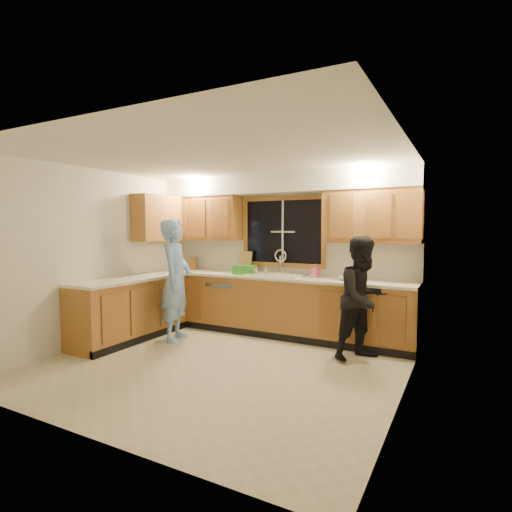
{
  "coord_description": "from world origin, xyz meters",
  "views": [
    {
      "loc": [
        2.63,
        -3.97,
        1.66
      ],
      "look_at": [
        0.17,
        0.65,
        1.29
      ],
      "focal_mm": 28.0,
      "sensor_mm": 36.0,
      "label": 1
    }
  ],
  "objects": [
    {
      "name": "countertop_back",
      "position": [
        0.0,
        1.58,
        0.9
      ],
      "size": [
        4.2,
        0.63,
        0.04
      ],
      "primitive_type": "cube",
      "color": "#EDE3C7",
      "rests_on": "base_cabinets_back"
    },
    {
      "name": "man",
      "position": [
        -1.16,
        0.63,
        0.9
      ],
      "size": [
        0.64,
        0.77,
        1.8
      ],
      "primitive_type": "imported",
      "rotation": [
        0.0,
        0.0,
        1.95
      ],
      "color": "#79A6E5",
      "rests_on": "floor"
    },
    {
      "name": "can_left",
      "position": [
        -0.26,
        1.44,
        0.99
      ],
      "size": [
        0.09,
        0.09,
        0.13
      ],
      "primitive_type": "cylinder",
      "rotation": [
        0.0,
        0.0,
        0.33
      ],
      "color": "beige",
      "rests_on": "countertop_back"
    },
    {
      "name": "base_cabinets_left",
      "position": [
        -1.8,
        0.35,
        0.44
      ],
      "size": [
        0.6,
        1.9,
        0.88
      ],
      "primitive_type": "cube",
      "color": "#AA6E31",
      "rests_on": "ground"
    },
    {
      "name": "knife_block",
      "position": [
        -1.68,
        1.74,
        1.03
      ],
      "size": [
        0.15,
        0.15,
        0.22
      ],
      "primitive_type": "cube",
      "rotation": [
        0.0,
        0.0,
        0.54
      ],
      "color": "#99602A",
      "rests_on": "countertop_back"
    },
    {
      "name": "cutting_board",
      "position": [
        -0.66,
        1.82,
        1.1
      ],
      "size": [
        0.28,
        0.14,
        0.35
      ],
      "primitive_type": "cube",
      "rotation": [
        -0.21,
        0.0,
        -0.21
      ],
      "color": "tan",
      "rests_on": "countertop_back"
    },
    {
      "name": "stove",
      "position": [
        -1.8,
        -0.22,
        0.45
      ],
      "size": [
        0.58,
        0.75,
        0.9
      ],
      "primitive_type": "cube",
      "color": "white",
      "rests_on": "floor"
    },
    {
      "name": "soap_bottle",
      "position": [
        0.61,
        1.71,
        1.02
      ],
      "size": [
        0.11,
        0.12,
        0.2
      ],
      "primitive_type": "imported",
      "rotation": [
        0.0,
        0.0,
        -0.3
      ],
      "color": "#FA5F96",
      "rests_on": "countertop_back"
    },
    {
      "name": "upper_cabinets_return",
      "position": [
        -1.94,
        1.12,
        1.83
      ],
      "size": [
        0.33,
        0.9,
        0.75
      ],
      "primitive_type": "cube",
      "color": "#AA6E31",
      "rests_on": "wall_left"
    },
    {
      "name": "upper_cabinets_right",
      "position": [
        1.43,
        1.73,
        1.83
      ],
      "size": [
        1.35,
        0.33,
        0.75
      ],
      "primitive_type": "cube",
      "color": "#AA6E31",
      "rests_on": "wall_back"
    },
    {
      "name": "woman",
      "position": [
        1.49,
        1.05,
        0.78
      ],
      "size": [
        0.92,
        0.96,
        1.56
      ],
      "primitive_type": "imported",
      "rotation": [
        0.0,
        0.0,
        0.96
      ],
      "color": "black",
      "rests_on": "floor"
    },
    {
      "name": "ceiling",
      "position": [
        0.0,
        0.0,
        2.5
      ],
      "size": [
        4.2,
        4.2,
        0.0
      ],
      "primitive_type": "plane",
      "rotation": [
        3.14,
        0.0,
        0.0
      ],
      "color": "silver"
    },
    {
      "name": "wall_back",
      "position": [
        0.0,
        1.9,
        1.25
      ],
      "size": [
        4.2,
        0.0,
        4.2
      ],
      "primitive_type": "plane",
      "rotation": [
        1.57,
        0.0,
        0.0
      ],
      "color": "silver",
      "rests_on": "ground"
    },
    {
      "name": "upper_cabinets_left",
      "position": [
        -1.43,
        1.73,
        1.83
      ],
      "size": [
        1.35,
        0.33,
        0.75
      ],
      "primitive_type": "cube",
      "color": "#AA6E31",
      "rests_on": "wall_back"
    },
    {
      "name": "wall_left",
      "position": [
        -2.1,
        0.0,
        1.25
      ],
      "size": [
        0.0,
        3.8,
        3.8
      ],
      "primitive_type": "plane",
      "rotation": [
        1.57,
        0.0,
        1.57
      ],
      "color": "silver",
      "rests_on": "ground"
    },
    {
      "name": "sink",
      "position": [
        0.0,
        1.6,
        0.86
      ],
      "size": [
        0.86,
        0.52,
        0.57
      ],
      "color": "white",
      "rests_on": "countertop_back"
    },
    {
      "name": "dish_crate",
      "position": [
        -0.53,
        1.57,
        0.99
      ],
      "size": [
        0.35,
        0.33,
        0.15
      ],
      "primitive_type": "cube",
      "rotation": [
        0.0,
        0.0,
        0.12
      ],
      "color": "green",
      "rests_on": "countertop_back"
    },
    {
      "name": "wall_right",
      "position": [
        2.1,
        0.0,
        1.25
      ],
      "size": [
        0.0,
        3.8,
        3.8
      ],
      "primitive_type": "plane",
      "rotation": [
        1.57,
        0.0,
        -1.57
      ],
      "color": "silver",
      "rests_on": "ground"
    },
    {
      "name": "countertop_left",
      "position": [
        -1.79,
        0.35,
        0.9
      ],
      "size": [
        0.63,
        1.9,
        0.04
      ],
      "primitive_type": "cube",
      "color": "#EDE3C7",
      "rests_on": "base_cabinets_left"
    },
    {
      "name": "dishwasher",
      "position": [
        -0.85,
        1.59,
        0.41
      ],
      "size": [
        0.6,
        0.56,
        0.82
      ],
      "primitive_type": "cube",
      "color": "white",
      "rests_on": "floor"
    },
    {
      "name": "floor",
      "position": [
        0.0,
        0.0,
        0.0
      ],
      "size": [
        4.2,
        4.2,
        0.0
      ],
      "primitive_type": "plane",
      "color": "#C1B594",
      "rests_on": "ground"
    },
    {
      "name": "can_right",
      "position": [
        -0.13,
        1.53,
        0.99
      ],
      "size": [
        0.09,
        0.09,
        0.13
      ],
      "primitive_type": "cylinder",
      "rotation": [
        0.0,
        0.0,
        0.35
      ],
      "color": "beige",
      "rests_on": "countertop_back"
    },
    {
      "name": "window_frame",
      "position": [
        0.0,
        1.89,
        1.6
      ],
      "size": [
        1.44,
        0.03,
        1.14
      ],
      "color": "black",
      "rests_on": "wall_back"
    },
    {
      "name": "soffit",
      "position": [
        0.0,
        1.72,
        2.35
      ],
      "size": [
        4.2,
        0.35,
        0.3
      ],
      "primitive_type": "cube",
      "color": "white",
      "rests_on": "wall_back"
    },
    {
      "name": "bowl",
      "position": [
        1.12,
        1.58,
        0.95
      ],
      "size": [
        0.3,
        0.3,
        0.06
      ],
      "primitive_type": "imported",
      "rotation": [
        0.0,
        0.0,
        0.35
      ],
      "color": "silver",
      "rests_on": "countertop_back"
    },
    {
      "name": "base_cabinets_back",
      "position": [
        0.0,
        1.6,
        0.44
      ],
      "size": [
        4.2,
        0.6,
        0.88
      ],
      "primitive_type": "cube",
      "color": "#AA6E31",
      "rests_on": "ground"
    }
  ]
}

